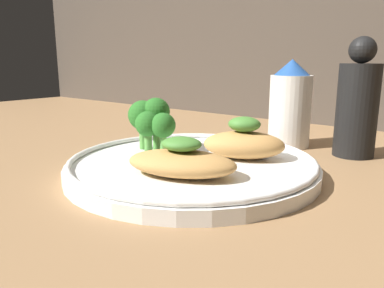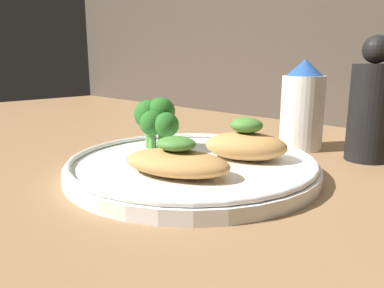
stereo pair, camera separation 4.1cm
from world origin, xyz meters
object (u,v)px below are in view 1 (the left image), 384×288
at_px(broccoli_bunch, 151,119).
at_px(sauce_bottle, 290,105).
at_px(plate, 192,165).
at_px(pepper_grinder, 357,105).

xyz_separation_m(broccoli_bunch, sauce_bottle, (0.10, 0.19, 0.01)).
bearing_deg(plate, pepper_grinder, 59.49).
bearing_deg(sauce_bottle, plate, -96.97).
distance_m(plate, broccoli_bunch, 0.08).
xyz_separation_m(plate, sauce_bottle, (0.02, 0.20, 0.05)).
relative_size(plate, pepper_grinder, 1.80).
relative_size(broccoli_bunch, pepper_grinder, 0.46).
bearing_deg(sauce_bottle, broccoli_bunch, -117.29).
xyz_separation_m(plate, broccoli_bunch, (-0.07, 0.01, 0.04)).
xyz_separation_m(plate, pepper_grinder, (0.12, 0.20, 0.06)).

